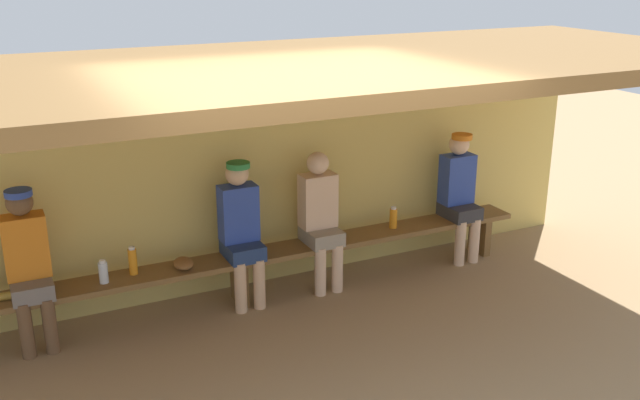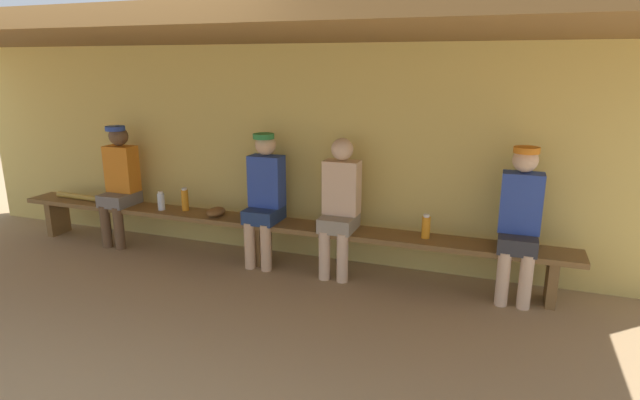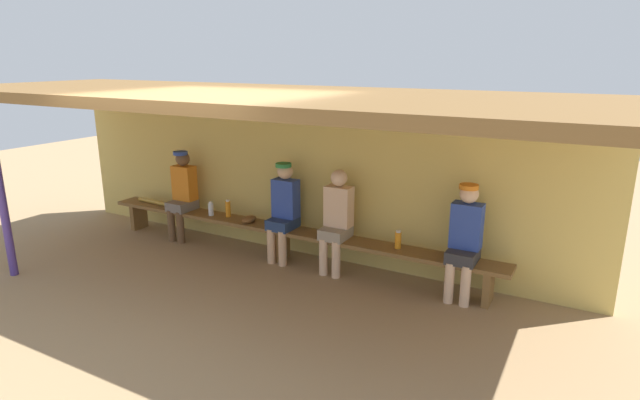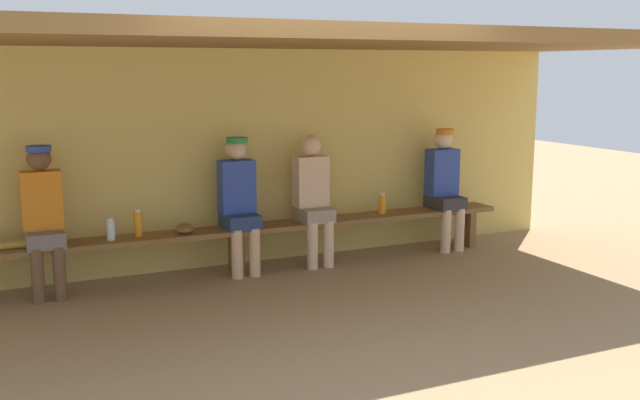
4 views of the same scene
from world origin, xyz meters
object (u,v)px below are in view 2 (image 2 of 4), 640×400
water_bottle_clear (185,200)px  water_bottle_orange (426,227)px  player_in_blue (119,180)px  player_in_red (520,217)px  player_in_white (264,193)px  player_rightmost (340,202)px  baseball_glove_tan (216,212)px  bench (262,227)px  water_bottle_blue (161,201)px  baseball_bat (87,198)px

water_bottle_clear → water_bottle_orange: 2.60m
player_in_blue → player_in_red: 4.21m
player_in_white → player_in_red: same height
water_bottle_orange → player_rightmost: bearing=-178.8°
water_bottle_clear → baseball_glove_tan: 0.43m
bench → player_in_white: player_in_white is taller
player_rightmost → player_in_red: (1.61, 0.00, 0.02)m
baseball_glove_tan → player_in_white: bearing=-82.4°
bench → player_rightmost: bearing=0.2°
player_in_white → baseball_glove_tan: (-0.56, -0.03, -0.24)m
player_in_red → player_in_white: bearing=180.0°
bench → player_in_white: size_ratio=4.46×
player_rightmost → baseball_glove_tan: (-1.35, -0.03, -0.22)m
player_in_blue → water_bottle_clear: (0.83, 0.04, -0.17)m
player_rightmost → player_in_blue: (-2.60, 0.00, 0.02)m
water_bottle_orange → water_bottle_blue: (-2.86, -0.05, -0.01)m
water_bottle_orange → baseball_bat: water_bottle_orange is taller
water_bottle_orange → baseball_glove_tan: size_ratio=0.94×
water_bottle_blue → baseball_glove_tan: water_bottle_blue is taller
player_in_blue → water_bottle_clear: size_ratio=5.32×
player_in_white → baseball_bat: size_ratio=1.50×
water_bottle_clear → water_bottle_blue: 0.27m
bench → player_rightmost: size_ratio=4.49×
bench → water_bottle_blue: bearing=-178.7°
bench → player_in_red: 2.47m
player_in_red → water_bottle_blue: player_in_red is taller
player_in_white → water_bottle_blue: (-1.24, -0.03, -0.19)m
bench → water_bottle_blue: size_ratio=29.19×
baseball_glove_tan → player_rightmost: bearing=-84.3°
player_in_red → water_bottle_orange: 0.81m
bench → water_bottle_clear: water_bottle_clear is taller
water_bottle_orange → water_bottle_blue: water_bottle_orange is taller
player_in_white → player_in_blue: bearing=180.0°
player_in_red → baseball_glove_tan: player_in_red is taller
player_in_white → water_bottle_blue: player_in_white is taller
water_bottle_orange → water_bottle_blue: 2.86m
bench → baseball_bat: bearing=-180.0°
player_in_red → water_bottle_clear: player_in_red is taller
player_in_red → baseball_glove_tan: (-2.96, -0.03, -0.24)m
player_in_blue → baseball_glove_tan: size_ratio=5.60×
water_bottle_blue → player_in_white: bearing=1.5°
player_in_white → water_bottle_orange: 1.63m
water_bottle_blue → player_rightmost: bearing=0.9°
bench → baseball_bat: 2.27m
player_in_blue → water_bottle_clear: player_in_blue is taller
player_in_blue → water_bottle_orange: bearing=0.3°
water_bottle_orange → baseball_glove_tan: bearing=-178.8°
baseball_glove_tan → water_bottle_clear: bearing=85.4°
player_in_white → baseball_bat: player_in_white is taller
baseball_glove_tan → water_bottle_orange: bearing=-84.3°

